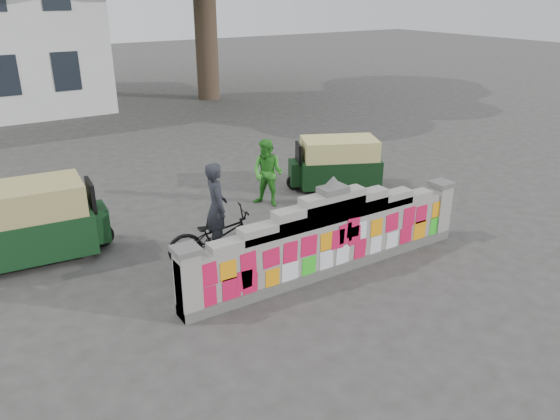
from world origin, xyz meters
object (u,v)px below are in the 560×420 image
at_px(cyclist_bike, 218,236).
at_px(rickshaw_right, 336,163).
at_px(pedestrian, 268,173).
at_px(cyclist_rider, 217,219).
at_px(rickshaw_left, 30,222).

xyz_separation_m(cyclist_bike, rickshaw_right, (4.77, 2.18, 0.19)).
height_order(cyclist_bike, rickshaw_right, rickshaw_right).
xyz_separation_m(cyclist_bike, pedestrian, (2.47, 2.09, 0.33)).
relative_size(cyclist_bike, cyclist_rider, 1.12).
distance_m(cyclist_rider, rickshaw_left, 3.82).
height_order(pedestrian, rickshaw_left, pedestrian).
distance_m(pedestrian, rickshaw_left, 5.68).
distance_m(pedestrian, rickshaw_right, 2.30).
xyz_separation_m(cyclist_rider, rickshaw_left, (-3.21, 2.07, -0.08)).
bearing_deg(cyclist_bike, pedestrian, -38.43).
distance_m(cyclist_rider, rickshaw_right, 5.25).
bearing_deg(rickshaw_left, pedestrian, 5.16).
height_order(rickshaw_left, rickshaw_right, rickshaw_left).
bearing_deg(pedestrian, rickshaw_right, 59.67).
distance_m(cyclist_bike, pedestrian, 3.26).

